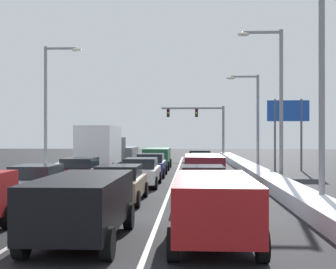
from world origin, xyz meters
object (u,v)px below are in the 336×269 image
object	(u,v)px
sedan_tan_center_lane_second	(120,183)
street_lamp_right_far	(253,112)
sedan_navy_center_lane_fourth	(151,165)
suv_green_center_lane_fifth	(157,156)
street_lamp_right_mid	(275,92)
suv_black_center_lane_nearest	(83,202)
sedan_silver_right_lane_second	(203,184)
suv_red_right_lane_nearest	(214,203)
traffic_light_gantry	(204,120)
sedan_maroon_left_lane_third	(81,172)
sedan_silver_left_lane_second	(38,183)
sedan_gray_right_lane_fifth	(200,159)
roadside_sign_right	(288,118)
suv_gray_left_lane_fifth	(124,154)
sedan_charcoal_right_lane_fourth	(203,164)
street_lamp_left_mid	(50,98)
suv_maroon_right_lane_third	(204,168)
box_truck_left_lane_fourth	(102,147)
street_lamp_right_near	(312,73)
sedan_white_center_lane_third	(141,172)

from	to	relation	value
sedan_tan_center_lane_second	street_lamp_right_far	size ratio (longest dim) A/B	0.59
sedan_navy_center_lane_fourth	suv_green_center_lane_fifth	xyz separation A→B (m)	(-0.08, 6.63, 0.25)
suv_green_center_lane_fifth	street_lamp_right_mid	xyz separation A→B (m)	(7.66, -9.85, 4.26)
suv_black_center_lane_nearest	sedan_silver_right_lane_second	bearing A→B (deg)	64.96
suv_black_center_lane_nearest	street_lamp_right_mid	bearing A→B (deg)	63.75
suv_red_right_lane_nearest	suv_green_center_lane_fifth	world-z (taller)	same
sedan_tan_center_lane_second	traffic_light_gantry	bearing A→B (deg)	83.10
sedan_maroon_left_lane_third	sedan_silver_left_lane_second	bearing A→B (deg)	-93.26
sedan_gray_right_lane_fifth	sedan_navy_center_lane_fourth	xyz separation A→B (m)	(-3.35, -6.90, 0.00)
traffic_light_gantry	street_lamp_right_mid	bearing A→B (deg)	-83.08
sedan_navy_center_lane_fourth	sedan_gray_right_lane_fifth	bearing A→B (deg)	64.12
traffic_light_gantry	sedan_silver_right_lane_second	bearing A→B (deg)	-91.63
street_lamp_right_far	roadside_sign_right	world-z (taller)	street_lamp_right_far
sedan_gray_right_lane_fifth	street_lamp_right_mid	size ratio (longest dim) A/B	0.51
suv_gray_left_lane_fifth	street_lamp_right_far	size ratio (longest dim) A/B	0.64
sedan_charcoal_right_lane_fourth	street_lamp_left_mid	size ratio (longest dim) A/B	0.50
sedan_silver_right_lane_second	suv_maroon_right_lane_third	world-z (taller)	suv_maroon_right_lane_third
street_lamp_right_mid	street_lamp_left_mid	size ratio (longest dim) A/B	0.99
sedan_silver_left_lane_second	street_lamp_right_mid	size ratio (longest dim) A/B	0.51
suv_maroon_right_lane_third	street_lamp_right_mid	bearing A→B (deg)	33.79
suv_maroon_right_lane_third	roadside_sign_right	size ratio (longest dim) A/B	0.89
sedan_tan_center_lane_second	street_lamp_right_far	distance (m)	20.73
traffic_light_gantry	street_lamp_left_mid	distance (m)	25.79
sedan_silver_right_lane_second	sedan_navy_center_lane_fourth	xyz separation A→B (m)	(-3.13, 11.88, 0.00)
box_truck_left_lane_fourth	traffic_light_gantry	size ratio (longest dim) A/B	0.95
sedan_silver_left_lane_second	suv_red_right_lane_nearest	bearing A→B (deg)	-45.65
sedan_tan_center_lane_second	suv_black_center_lane_nearest	bearing A→B (deg)	-88.80
suv_black_center_lane_nearest	suv_green_center_lane_fifth	xyz separation A→B (m)	(0.03, 25.45, 0.00)
sedan_charcoal_right_lane_fourth	street_lamp_left_mid	xyz separation A→B (m)	(-10.84, 1.20, 4.58)
box_truck_left_lane_fourth	suv_red_right_lane_nearest	bearing A→B (deg)	-71.65
sedan_silver_right_lane_second	street_lamp_right_far	bearing A→B (deg)	76.54
suv_black_center_lane_nearest	street_lamp_right_near	xyz separation A→B (m)	(7.16, 5.38, 3.98)
sedan_silver_right_lane_second	suv_green_center_lane_fifth	distance (m)	18.79
sedan_white_center_lane_third	suv_black_center_lane_nearest	bearing A→B (deg)	-90.39
suv_red_right_lane_nearest	sedan_silver_left_lane_second	world-z (taller)	suv_red_right_lane_nearest
sedan_navy_center_lane_fourth	street_lamp_left_mid	distance (m)	8.85
sedan_maroon_left_lane_third	suv_gray_left_lane_fifth	world-z (taller)	suv_gray_left_lane_fifth
street_lamp_right_far	roadside_sign_right	distance (m)	3.03
street_lamp_left_mid	sedan_tan_center_lane_second	bearing A→B (deg)	-62.48
suv_black_center_lane_nearest	suv_green_center_lane_fifth	bearing A→B (deg)	89.92
box_truck_left_lane_fourth	sedan_silver_left_lane_second	bearing A→B (deg)	-89.78
sedan_silver_left_lane_second	suv_maroon_right_lane_third	bearing A→B (deg)	39.46
street_lamp_right_near	street_lamp_left_mid	size ratio (longest dim) A/B	0.93
sedan_gray_right_lane_fifth	sedan_white_center_lane_third	xyz separation A→B (m)	(-3.37, -12.79, 0.00)
sedan_maroon_left_lane_third	street_lamp_left_mid	world-z (taller)	street_lamp_left_mid
sedan_silver_right_lane_second	sedan_navy_center_lane_fourth	world-z (taller)	same
sedan_gray_right_lane_fifth	sedan_navy_center_lane_fourth	distance (m)	7.67
sedan_tan_center_lane_second	street_lamp_right_mid	size ratio (longest dim) A/B	0.51
sedan_tan_center_lane_second	sedan_maroon_left_lane_third	distance (m)	6.65
suv_maroon_right_lane_third	sedan_silver_left_lane_second	bearing A→B (deg)	-140.54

